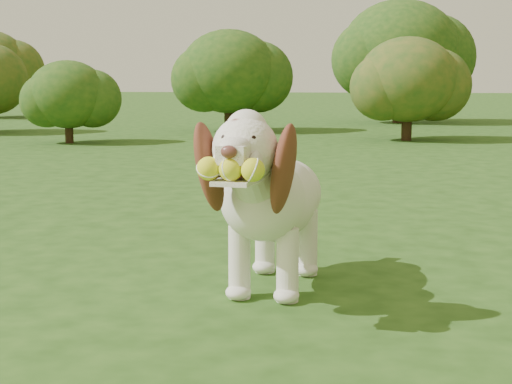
# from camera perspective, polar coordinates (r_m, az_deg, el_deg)

# --- Properties ---
(ground) EXTENTS (80.00, 80.00, 0.00)m
(ground) POSITION_cam_1_polar(r_m,az_deg,el_deg) (4.13, -2.17, -5.28)
(ground) COLOR #1F4112
(ground) RESTS_ON ground
(dog) EXTENTS (0.53, 1.31, 0.85)m
(dog) POSITION_cam_1_polar(r_m,az_deg,el_deg) (3.53, 1.05, -0.14)
(dog) COLOR white
(dog) RESTS_ON ground
(shrub_a) EXTENTS (1.15, 1.15, 1.19)m
(shrub_a) POSITION_cam_1_polar(r_m,az_deg,el_deg) (11.70, -13.53, 6.91)
(shrub_a) COLOR #382314
(shrub_a) RESTS_ON ground
(shrub_i) EXTENTS (2.42, 2.42, 2.51)m
(shrub_i) POSITION_cam_1_polar(r_m,az_deg,el_deg) (16.50, 10.46, 10.09)
(shrub_i) COLOR #382314
(shrub_i) RESTS_ON ground
(shrub_c) EXTENTS (1.50, 1.50, 1.55)m
(shrub_c) POSITION_cam_1_polar(r_m,az_deg,el_deg) (12.06, 10.99, 8.03)
(shrub_c) COLOR #382314
(shrub_c) RESTS_ON ground
(shrub_b) EXTENTS (1.70, 1.70, 1.77)m
(shrub_b) POSITION_cam_1_polar(r_m,az_deg,el_deg) (13.73, -1.97, 8.75)
(shrub_b) COLOR #382314
(shrub_b) RESTS_ON ground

